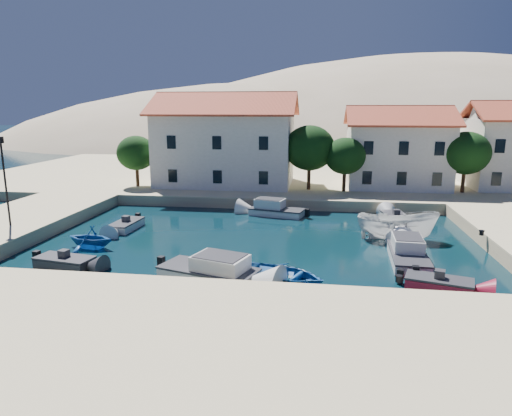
{
  "coord_description": "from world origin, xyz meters",
  "views": [
    {
      "loc": [
        4.14,
        -20.49,
        9.17
      ],
      "look_at": [
        -0.42,
        11.59,
        2.0
      ],
      "focal_mm": 32.0,
      "sensor_mm": 36.0,
      "label": 1
    }
  ],
  "objects_px": {
    "rowboat_south": "(282,281)",
    "cabin_cruiser_south": "(209,270)",
    "building_mid": "(397,146)",
    "cabin_cruiser_east": "(408,254)",
    "lamppost": "(4,173)",
    "boat_east": "(397,239)",
    "building_left": "(226,138)"
  },
  "relations": [
    {
      "from": "lamppost",
      "to": "cabin_cruiser_south",
      "type": "height_order",
      "value": "lamppost"
    },
    {
      "from": "lamppost",
      "to": "rowboat_south",
      "type": "relative_size",
      "value": 1.31
    },
    {
      "from": "boat_east",
      "to": "rowboat_south",
      "type": "bearing_deg",
      "value": 137.97
    },
    {
      "from": "building_mid",
      "to": "cabin_cruiser_east",
      "type": "relative_size",
      "value": 2.01
    },
    {
      "from": "cabin_cruiser_south",
      "to": "rowboat_south",
      "type": "relative_size",
      "value": 1.23
    },
    {
      "from": "cabin_cruiser_east",
      "to": "cabin_cruiser_south",
      "type": "bearing_deg",
      "value": 113.82
    },
    {
      "from": "cabin_cruiser_south",
      "to": "rowboat_south",
      "type": "xyz_separation_m",
      "value": [
        4.02,
        0.24,
        -0.48
      ]
    },
    {
      "from": "rowboat_south",
      "to": "cabin_cruiser_east",
      "type": "xyz_separation_m",
      "value": [
        7.29,
        4.11,
        0.48
      ]
    },
    {
      "from": "lamppost",
      "to": "cabin_cruiser_east",
      "type": "height_order",
      "value": "lamppost"
    },
    {
      "from": "rowboat_south",
      "to": "cabin_cruiser_south",
      "type": "bearing_deg",
      "value": 114.52
    },
    {
      "from": "building_mid",
      "to": "boat_east",
      "type": "relative_size",
      "value": 1.85
    },
    {
      "from": "cabin_cruiser_south",
      "to": "boat_east",
      "type": "distance_m",
      "value": 14.71
    },
    {
      "from": "building_left",
      "to": "rowboat_south",
      "type": "height_order",
      "value": "building_left"
    },
    {
      "from": "building_mid",
      "to": "rowboat_south",
      "type": "bearing_deg",
      "value": -110.3
    },
    {
      "from": "cabin_cruiser_south",
      "to": "boat_east",
      "type": "relative_size",
      "value": 1.03
    },
    {
      "from": "cabin_cruiser_south",
      "to": "rowboat_south",
      "type": "distance_m",
      "value": 4.06
    },
    {
      "from": "boat_east",
      "to": "lamppost",
      "type": "bearing_deg",
      "value": 95.07
    },
    {
      "from": "building_mid",
      "to": "cabin_cruiser_east",
      "type": "height_order",
      "value": "building_mid"
    },
    {
      "from": "cabin_cruiser_south",
      "to": "building_mid",
      "type": "bearing_deg",
      "value": 80.11
    },
    {
      "from": "building_mid",
      "to": "boat_east",
      "type": "height_order",
      "value": "building_mid"
    },
    {
      "from": "building_left",
      "to": "cabin_cruiser_south",
      "type": "height_order",
      "value": "building_left"
    },
    {
      "from": "building_mid",
      "to": "rowboat_south",
      "type": "distance_m",
      "value": 28.51
    },
    {
      "from": "lamppost",
      "to": "cabin_cruiser_south",
      "type": "xyz_separation_m",
      "value": [
        15.75,
        -5.53,
        -4.28
      ]
    },
    {
      "from": "cabin_cruiser_east",
      "to": "boat_east",
      "type": "bearing_deg",
      "value": 1.64
    },
    {
      "from": "building_mid",
      "to": "cabin_cruiser_south",
      "type": "relative_size",
      "value": 1.79
    },
    {
      "from": "cabin_cruiser_south",
      "to": "cabin_cruiser_east",
      "type": "height_order",
      "value": "same"
    },
    {
      "from": "boat_east",
      "to": "building_mid",
      "type": "bearing_deg",
      "value": -10.51
    },
    {
      "from": "building_mid",
      "to": "rowboat_south",
      "type": "height_order",
      "value": "building_mid"
    },
    {
      "from": "rowboat_south",
      "to": "cabin_cruiser_east",
      "type": "relative_size",
      "value": 0.91
    },
    {
      "from": "building_mid",
      "to": "lamppost",
      "type": "height_order",
      "value": "building_mid"
    },
    {
      "from": "lamppost",
      "to": "boat_east",
      "type": "bearing_deg",
      "value": 7.85
    },
    {
      "from": "rowboat_south",
      "to": "boat_east",
      "type": "xyz_separation_m",
      "value": [
        7.38,
        9.03,
        0.0
      ]
    }
  ]
}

